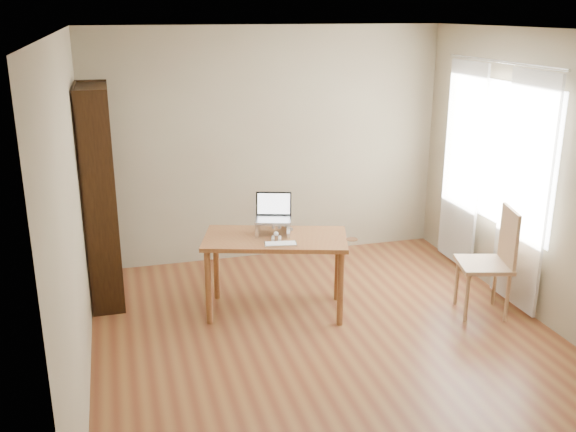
{
  "coord_description": "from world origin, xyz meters",
  "views": [
    {
      "loc": [
        -1.68,
        -4.62,
        2.75
      ],
      "look_at": [
        -0.19,
        0.75,
        0.95
      ],
      "focal_mm": 40.0,
      "sensor_mm": 36.0,
      "label": 1
    }
  ],
  "objects_px": {
    "bookshelf": "(101,196)",
    "desk": "(275,248)",
    "laptop": "(272,213)",
    "cat": "(275,226)",
    "keyboard": "(281,244)",
    "chair": "(492,257)"
  },
  "relations": [
    {
      "from": "laptop",
      "to": "cat",
      "type": "bearing_deg",
      "value": -27.43
    },
    {
      "from": "laptop",
      "to": "chair",
      "type": "xyz_separation_m",
      "value": [
        1.94,
        -0.7,
        -0.38
      ]
    },
    {
      "from": "laptop",
      "to": "keyboard",
      "type": "distance_m",
      "value": 0.4
    },
    {
      "from": "desk",
      "to": "laptop",
      "type": "relative_size",
      "value": 3.74
    },
    {
      "from": "cat",
      "to": "desk",
      "type": "bearing_deg",
      "value": -88.81
    },
    {
      "from": "laptop",
      "to": "chair",
      "type": "distance_m",
      "value": 2.09
    },
    {
      "from": "keyboard",
      "to": "cat",
      "type": "bearing_deg",
      "value": 93.61
    },
    {
      "from": "desk",
      "to": "keyboard",
      "type": "relative_size",
      "value": 4.73
    },
    {
      "from": "bookshelf",
      "to": "chair",
      "type": "bearing_deg",
      "value": -21.03
    },
    {
      "from": "chair",
      "to": "cat",
      "type": "bearing_deg",
      "value": 176.07
    },
    {
      "from": "desk",
      "to": "chair",
      "type": "relative_size",
      "value": 1.4
    },
    {
      "from": "keyboard",
      "to": "cat",
      "type": "height_order",
      "value": "cat"
    },
    {
      "from": "bookshelf",
      "to": "keyboard",
      "type": "relative_size",
      "value": 6.85
    },
    {
      "from": "desk",
      "to": "chair",
      "type": "xyz_separation_m",
      "value": [
        1.94,
        -0.56,
        -0.08
      ]
    },
    {
      "from": "bookshelf",
      "to": "laptop",
      "type": "distance_m",
      "value": 1.66
    },
    {
      "from": "cat",
      "to": "chair",
      "type": "height_order",
      "value": "chair"
    },
    {
      "from": "bookshelf",
      "to": "desk",
      "type": "distance_m",
      "value": 1.76
    },
    {
      "from": "keyboard",
      "to": "chair",
      "type": "relative_size",
      "value": 0.3
    },
    {
      "from": "bookshelf",
      "to": "laptop",
      "type": "xyz_separation_m",
      "value": [
        1.53,
        -0.64,
        -0.11
      ]
    },
    {
      "from": "cat",
      "to": "laptop",
      "type": "bearing_deg",
      "value": 151.25
    },
    {
      "from": "bookshelf",
      "to": "desk",
      "type": "xyz_separation_m",
      "value": [
        1.53,
        -0.78,
        -0.41
      ]
    },
    {
      "from": "laptop",
      "to": "chair",
      "type": "bearing_deg",
      "value": -2.68
    }
  ]
}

